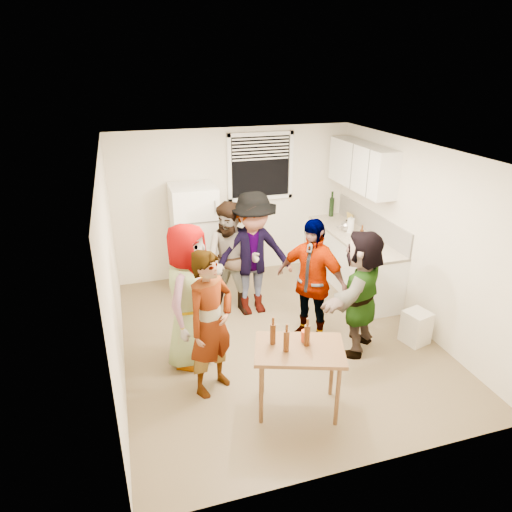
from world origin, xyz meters
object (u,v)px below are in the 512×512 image
object	(u,v)px
blue_cup	(372,254)
guest_back_left	(233,312)
beer_bottle_counter	(361,244)
guest_back_right	(253,311)
trash_bin	(416,325)
beer_bottle_table	(307,345)
serving_table	(297,407)
guest_stripe	(214,387)
red_cup	(305,341)
kettle	(346,231)
guest_grey	(193,360)
wine_bottle	(331,216)
guest_black	(308,338)
refrigerator	(195,238)
guest_orange	(355,347)

from	to	relation	value
blue_cup	guest_back_left	size ratio (longest dim) A/B	0.07
beer_bottle_counter	guest_back_right	world-z (taller)	beer_bottle_counter
trash_bin	beer_bottle_table	world-z (taller)	beer_bottle_table
serving_table	guest_stripe	bearing A→B (deg)	143.47
trash_bin	red_cup	xyz separation A→B (m)	(-1.86, -0.63, 0.52)
beer_bottle_table	red_cup	world-z (taller)	beer_bottle_table
kettle	trash_bin	xyz separation A→B (m)	(0.08, -1.96, -0.65)
beer_bottle_counter	beer_bottle_table	xyz separation A→B (m)	(-1.74, -2.08, -0.13)
guest_grey	guest_back_left	size ratio (longest dim) A/B	1.07
guest_stripe	blue_cup	bearing A→B (deg)	-10.36
wine_bottle	guest_black	bearing A→B (deg)	-120.77
wine_bottle	guest_black	size ratio (longest dim) A/B	0.20
refrigerator	red_cup	distance (m)	3.19
beer_bottle_table	red_cup	bearing A→B (deg)	78.93
wine_bottle	guest_back_right	size ratio (longest dim) A/B	0.18
wine_bottle	beer_bottle_counter	bearing A→B (deg)	-96.27
beer_bottle_counter	beer_bottle_table	bearing A→B (deg)	-130.03
beer_bottle_table	guest_black	xyz separation A→B (m)	(0.55, 1.18, -0.77)
red_cup	guest_back_right	distance (m)	2.17
guest_stripe	guest_back_left	distance (m)	1.72
beer_bottle_table	guest_grey	distance (m)	1.72
refrigerator	guest_orange	distance (m)	3.03
kettle	guest_stripe	bearing A→B (deg)	-143.98
serving_table	wine_bottle	bearing A→B (deg)	60.26
beer_bottle_counter	guest_grey	bearing A→B (deg)	-161.41
beer_bottle_counter	serving_table	world-z (taller)	beer_bottle_counter
guest_stripe	refrigerator	bearing A→B (deg)	50.34
refrigerator	wine_bottle	bearing A→B (deg)	5.64
guest_stripe	red_cup	bearing A→B (deg)	-62.27
kettle	serving_table	distance (m)	3.41
wine_bottle	beer_bottle_table	world-z (taller)	wine_bottle
serving_table	guest_grey	world-z (taller)	serving_table
wine_bottle	trash_bin	size ratio (longest dim) A/B	0.75
kettle	guest_back_right	size ratio (longest dim) A/B	0.13
red_cup	guest_black	distance (m)	1.45
red_cup	guest_back_right	size ratio (longest dim) A/B	0.07
wine_bottle	guest_stripe	distance (m)	4.10
trash_bin	guest_back_right	size ratio (longest dim) A/B	0.24
guest_grey	guest_back_left	distance (m)	1.27
wine_bottle	red_cup	xyz separation A→B (m)	(-1.88, -3.37, -0.13)
guest_black	blue_cup	bearing A→B (deg)	75.42
guest_stripe	kettle	bearing A→B (deg)	4.50
beer_bottle_counter	guest_grey	distance (m)	3.06
kettle	red_cup	size ratio (longest dim) A/B	1.99
red_cup	guest_orange	world-z (taller)	red_cup
wine_bottle	serving_table	world-z (taller)	wine_bottle
wine_bottle	guest_grey	bearing A→B (deg)	-141.81
guest_orange	guest_back_left	bearing A→B (deg)	-88.68
beer_bottle_table	guest_back_right	distance (m)	2.24
beer_bottle_counter	red_cup	world-z (taller)	beer_bottle_counter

